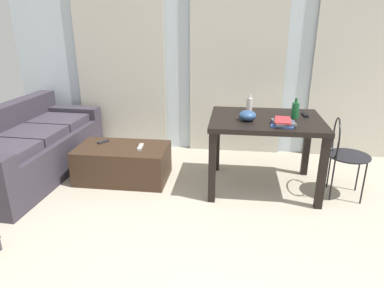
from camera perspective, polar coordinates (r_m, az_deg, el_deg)
The scene contains 14 objects.
ground_plane at distance 3.21m, azimuth 6.41°, elevation -12.81°, with size 7.30×7.30×0.00m, color #B2A893.
wall_back at distance 4.65m, azimuth 7.53°, elevation 13.71°, with size 6.10×0.10×2.47m, color silver.
curtains at distance 4.58m, azimuth 7.47°, elevation 12.29°, with size 4.34×0.03×2.26m.
couch at distance 4.40m, azimuth -25.57°, elevation -0.77°, with size 0.95×2.04×0.81m.
coffee_table at distance 3.98m, azimuth -11.39°, elevation -3.11°, with size 1.01×0.58×0.39m.
craft_table at distance 3.64m, azimuth 12.13°, elevation 2.54°, with size 1.14×0.88×0.78m.
wire_chair at distance 3.76m, azimuth 23.78°, elevation -0.74°, with size 0.41×0.43×0.83m.
bottle_near at distance 3.76m, azimuth 9.54°, elevation 6.41°, with size 0.06×0.06×0.20m.
bottle_far at distance 3.65m, azimuth 16.81°, elevation 5.40°, with size 0.07×0.07×0.21m.
bowl at distance 3.47m, azimuth 9.21°, elevation 4.70°, with size 0.18×0.18×0.10m, color #2D4C7A.
book_stack at distance 3.40m, azimuth 14.93°, elevation 3.50°, with size 0.25×0.30×0.05m.
tv_remote_on_table at distance 3.80m, azimuth 18.30°, elevation 4.64°, with size 0.04×0.15×0.02m, color black.
tv_remote_primary at distance 3.84m, azimuth -8.58°, elevation -0.49°, with size 0.04×0.18×0.02m, color #B7B7B2.
tv_remote_secondary at distance 4.09m, azimuth -14.58°, elevation 0.38°, with size 0.04×0.14×0.02m, color #232326.
Camera 1 is at (-0.01, -1.58, 1.74)m, focal length 32.05 mm.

